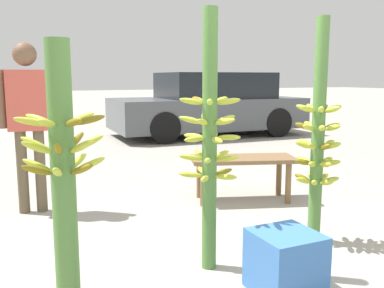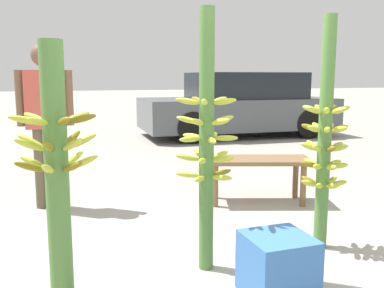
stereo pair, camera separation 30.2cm
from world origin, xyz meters
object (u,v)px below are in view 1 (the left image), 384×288
Objects in this scene: banana_stalk_left at (63,169)px; banana_stalk_center at (210,142)px; banana_stalk_right at (318,137)px; market_bench at (243,164)px; parked_car at (209,105)px; produce_crate at (285,262)px; vendor_person at (28,111)px.

banana_stalk_center is at bearing 2.04° from banana_stalk_left.
banana_stalk_center is 1.00× the size of banana_stalk_right.
parked_car is (2.05, 4.78, 0.28)m from market_bench.
parked_car reaches higher than produce_crate.
banana_stalk_right is at bearing -75.75° from market_bench.
banana_stalk_right is 4.64× the size of produce_crate.
banana_stalk_right reaches higher than vendor_person.
produce_crate is (0.26, -0.50, -0.69)m from banana_stalk_center.
banana_stalk_right is 6.38m from parked_car.
banana_stalk_left reaches higher than parked_car.
banana_stalk_left is 7.33m from parked_car.
market_bench reaches higher than produce_crate.
banana_stalk_left is 1.86m from vendor_person.
parked_car is 7.17m from produce_crate.
market_bench is 0.27× the size of parked_car.
banana_stalk_right is 1.11m from produce_crate.
market_bench is 3.10× the size of produce_crate.
banana_stalk_center is 0.89m from produce_crate.
banana_stalk_left is at bearing 148.82° from parked_car.
produce_crate is at bearing -141.55° from banana_stalk_right.
banana_stalk_center is at bearing 117.76° from produce_crate.
parked_car is at bearing -125.92° from vendor_person.
banana_stalk_left is 0.93× the size of vendor_person.
produce_crate is at bearing 159.01° from parked_car.
parked_car is at bearing 56.34° from banana_stalk_left.
produce_crate is (-0.70, -0.56, -0.66)m from banana_stalk_right.
parked_car is at bearing 70.31° from banana_stalk_right.
vendor_person reaches higher than produce_crate.
vendor_person is at bearing -175.45° from market_bench.
produce_crate is at bearing -62.24° from banana_stalk_center.
vendor_person reaches higher than banana_stalk_left.
banana_stalk_center is at bearing -110.66° from market_bench.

